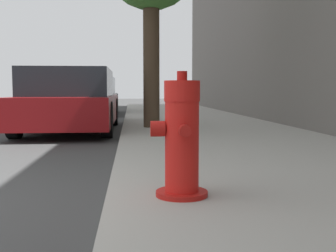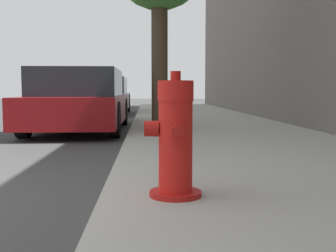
% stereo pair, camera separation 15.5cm
% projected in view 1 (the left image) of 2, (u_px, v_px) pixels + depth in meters
% --- Properties ---
extents(fire_hydrant, '(0.41, 0.41, 0.88)m').
position_uv_depth(fire_hydrant, '(181.00, 140.00, 2.96)').
color(fire_hydrant, '#A91511').
rests_on(fire_hydrant, sidewalk_slab).
extents(parked_car_near, '(1.84, 4.43, 1.30)m').
position_uv_depth(parked_car_near, '(71.00, 101.00, 8.84)').
color(parked_car_near, maroon).
rests_on(parked_car_near, ground_plane).
extents(parked_car_mid, '(1.84, 3.95, 1.33)m').
position_uv_depth(parked_car_mid, '(91.00, 96.00, 15.11)').
color(parked_car_mid, '#B7B7BC').
rests_on(parked_car_mid, ground_plane).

